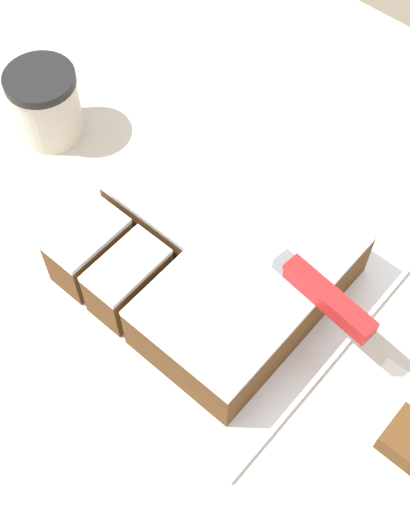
# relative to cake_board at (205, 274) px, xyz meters

# --- Properties ---
(ground_plane) EXTENTS (8.00, 8.00, 0.00)m
(ground_plane) POSITION_rel_cake_board_xyz_m (-0.03, -0.01, -0.91)
(ground_plane) COLOR #7F705B
(countertop) EXTENTS (1.40, 1.10, 0.91)m
(countertop) POSITION_rel_cake_board_xyz_m (-0.03, -0.01, -0.46)
(countertop) COLOR beige
(countertop) RESTS_ON ground_plane
(cake_board) EXTENTS (0.37, 0.34, 0.01)m
(cake_board) POSITION_rel_cake_board_xyz_m (0.00, 0.00, 0.00)
(cake_board) COLOR white
(cake_board) RESTS_ON countertop
(cake) EXTENTS (0.29, 0.26, 0.08)m
(cake) POSITION_rel_cake_board_xyz_m (0.00, 0.00, 0.04)
(cake) COLOR brown
(cake) RESTS_ON cake_board
(knife) EXTENTS (0.31, 0.05, 0.02)m
(knife) POSITION_rel_cake_board_xyz_m (0.12, 0.03, 0.09)
(knife) COLOR silver
(knife) RESTS_ON cake
(coffee_cup) EXTENTS (0.09, 0.09, 0.10)m
(coffee_cup) POSITION_rel_cake_board_xyz_m (-0.31, 0.04, 0.05)
(coffee_cup) COLOR beige
(coffee_cup) RESTS_ON countertop
(paper_napkin) EXTENTS (0.14, 0.14, 0.01)m
(paper_napkin) POSITION_rel_cake_board_xyz_m (0.30, -0.02, 0.00)
(paper_napkin) COLOR white
(paper_napkin) RESTS_ON countertop
(brownie) EXTENTS (0.05, 0.05, 0.03)m
(brownie) POSITION_rel_cake_board_xyz_m (0.30, -0.02, 0.02)
(brownie) COLOR brown
(brownie) RESTS_ON paper_napkin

